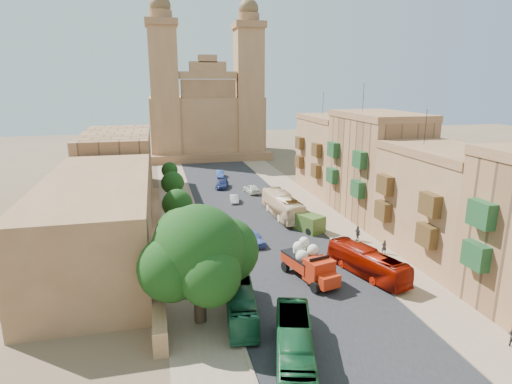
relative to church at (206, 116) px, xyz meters
name	(u,v)px	position (x,y,z in m)	size (l,w,h in m)	color
ground	(339,334)	(0.00, -78.61, -9.52)	(260.00, 260.00, 0.00)	brown
road_surface	(249,213)	(0.00, -48.61, -9.51)	(14.00, 140.00, 0.01)	black
sidewalk_east	(314,208)	(9.50, -48.61, -9.51)	(5.00, 140.00, 0.01)	#8A725A
sidewalk_west	(180,218)	(-9.50, -48.61, -9.51)	(5.00, 140.00, 0.01)	#8A725A
kerb_east	(298,209)	(7.00, -48.61, -9.46)	(0.25, 140.00, 0.12)	#8A725A
kerb_west	(199,216)	(-7.00, -48.61, -9.46)	(0.25, 140.00, 0.12)	#8A725A
townhouse_b	(443,203)	(15.95, -67.61, -3.86)	(9.00, 14.00, 14.90)	#946742
townhouse_c	(376,165)	(15.95, -53.61, -2.61)	(9.00, 14.00, 17.40)	#9D6D47
townhouse_d	(333,154)	(15.95, -39.61, -3.36)	(9.00, 14.00, 15.90)	#946742
west_wall	(157,240)	(-12.50, -58.61, -8.62)	(1.00, 40.00, 1.80)	#946742
west_building_low	(99,220)	(-18.00, -60.61, -5.32)	(10.00, 28.00, 8.40)	brown
west_building_mid	(118,164)	(-18.00, -34.61, -4.52)	(10.00, 22.00, 10.00)	#9D6D47
church	(206,116)	(0.00, 0.00, 0.00)	(28.00, 22.50, 36.30)	#946742
ficus_tree	(199,255)	(-9.42, -74.61, -4.13)	(9.12, 8.39, 9.12)	#332419
street_tree_a	(185,244)	(-10.00, -66.61, -6.28)	(3.15, 3.15, 4.84)	#332419
street_tree_b	(177,204)	(-10.00, -54.61, -5.88)	(3.53, 3.53, 5.42)	#332419
street_tree_c	(173,183)	(-10.00, -42.61, -6.11)	(3.31, 3.31, 5.09)	#332419
street_tree_d	(170,170)	(-10.00, -30.61, -6.66)	(2.78, 2.78, 4.28)	#332419
red_truck	(310,262)	(0.99, -69.78, -7.85)	(3.96, 6.83, 3.78)	#AE250D
olive_pickup	(305,221)	(5.20, -56.75, -8.51)	(3.93, 5.43, 2.06)	#3C5921
bus_green_south	(294,349)	(-4.29, -81.36, -8.18)	(2.24, 9.59, 2.67)	#16502A
bus_green_north	(240,301)	(-6.41, -74.52, -8.28)	(2.07, 8.84, 2.46)	#1C5435
bus_red_east	(367,263)	(6.50, -70.24, -8.24)	(2.13, 9.12, 2.54)	#8B1003
bus_cream_east	(283,205)	(4.00, -51.13, -7.97)	(2.59, 11.06, 3.08)	beige
car_blue_a	(253,238)	(-2.07, -60.03, -8.79)	(1.70, 4.23, 1.44)	#4B67B6
car_white_a	(234,199)	(-1.05, -42.88, -8.98)	(1.14, 3.27, 1.08)	silver
car_cream	(279,207)	(4.14, -49.15, -8.82)	(2.30, 4.98, 1.38)	#FFF7C4
car_dkblue	(222,184)	(-1.42, -33.53, -8.83)	(1.92, 4.73, 1.37)	navy
car_white_b	(252,189)	(2.67, -38.11, -8.79)	(1.70, 4.23, 1.44)	silver
car_blue_b	(220,174)	(-0.50, -25.12, -8.89)	(1.33, 3.81, 1.26)	#3759B3
pedestrian_a	(384,247)	(10.73, -65.87, -8.77)	(0.54, 0.36, 1.49)	black
pedestrian_c	(357,233)	(9.68, -61.81, -8.63)	(1.04, 0.43, 1.77)	#313134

